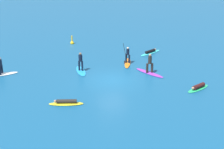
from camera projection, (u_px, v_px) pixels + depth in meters
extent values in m
plane|color=navy|center=(112.00, 80.00, 29.73)|extent=(120.00, 120.00, 0.00)
ellipsoid|color=#1E8CD1|center=(81.00, 71.00, 31.75)|extent=(1.24, 2.95, 0.09)
cylinder|color=black|center=(79.00, 66.00, 31.62)|extent=(0.19, 0.19, 0.91)
cylinder|color=black|center=(82.00, 66.00, 31.54)|extent=(0.19, 0.19, 0.91)
cylinder|color=black|center=(80.00, 58.00, 31.31)|extent=(0.41, 0.41, 0.61)
sphere|color=brown|center=(80.00, 54.00, 31.16)|extent=(0.26, 0.26, 0.23)
ellipsoid|color=#33C6CC|center=(150.00, 53.00, 37.12)|extent=(3.21, 1.73, 0.08)
cylinder|color=black|center=(150.00, 51.00, 37.02)|extent=(1.46, 0.82, 0.31)
sphere|color=#A37556|center=(155.00, 49.00, 37.58)|extent=(0.31, 0.31, 0.23)
ellipsoid|color=yellow|center=(66.00, 104.00, 25.12)|extent=(2.61, 1.57, 0.09)
cylinder|color=black|center=(67.00, 101.00, 25.05)|extent=(1.48, 0.83, 0.30)
sphere|color=#A37556|center=(55.00, 101.00, 25.02)|extent=(0.26, 0.26, 0.20)
ellipsoid|color=purple|center=(149.00, 73.00, 31.24)|extent=(1.58, 3.34, 0.09)
cylinder|color=black|center=(152.00, 68.00, 31.10)|extent=(0.27, 0.27, 0.87)
cylinder|color=black|center=(147.00, 68.00, 31.03)|extent=(0.27, 0.27, 0.87)
cylinder|color=black|center=(150.00, 60.00, 30.79)|extent=(0.41, 0.41, 0.70)
sphere|color=#A37556|center=(150.00, 55.00, 30.63)|extent=(0.27, 0.27, 0.21)
ellipsoid|color=orange|center=(128.00, 63.00, 33.89)|extent=(2.07, 3.02, 0.11)
cylinder|color=black|center=(126.00, 58.00, 33.83)|extent=(0.26, 0.26, 0.82)
cylinder|color=black|center=(129.00, 59.00, 33.62)|extent=(0.26, 0.26, 0.82)
cylinder|color=black|center=(128.00, 52.00, 33.48)|extent=(0.40, 0.40, 0.57)
sphere|color=beige|center=(128.00, 48.00, 33.34)|extent=(0.28, 0.28, 0.21)
cylinder|color=black|center=(125.00, 53.00, 33.40)|extent=(0.41, 0.26, 1.98)
cube|color=black|center=(125.00, 62.00, 33.73)|extent=(0.20, 0.15, 0.32)
ellipsoid|color=white|center=(1.00, 74.00, 30.85)|extent=(3.00, 0.83, 0.09)
cylinder|color=black|center=(0.00, 71.00, 30.50)|extent=(0.21, 0.21, 0.76)
cylinder|color=black|center=(2.00, 69.00, 30.91)|extent=(0.21, 0.21, 0.76)
cylinder|color=black|center=(0.00, 63.00, 30.46)|extent=(0.37, 0.37, 0.62)
ellipsoid|color=#23B266|center=(198.00, 89.00, 27.80)|extent=(2.60, 1.33, 0.07)
cylinder|color=#381414|center=(199.00, 86.00, 27.76)|extent=(1.35, 0.71, 0.35)
sphere|color=#A37556|center=(193.00, 88.00, 27.28)|extent=(0.28, 0.28, 0.22)
sphere|color=yellow|center=(72.00, 43.00, 40.65)|extent=(0.44, 0.44, 0.44)
cylinder|color=yellow|center=(72.00, 40.00, 40.51)|extent=(0.15, 0.15, 1.01)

